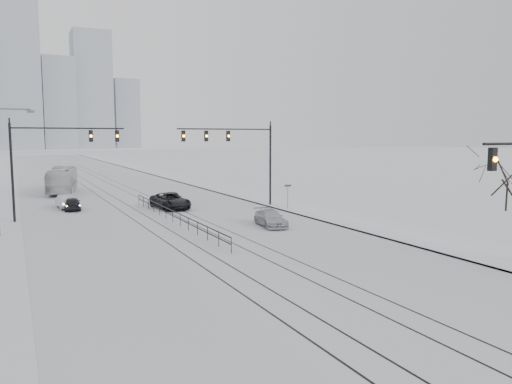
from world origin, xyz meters
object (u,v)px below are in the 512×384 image
object	(u,v)px
sedan_nb_right	(271,219)
sedan_sb_outer	(66,201)
box_truck	(62,180)
sedan_nb_front	(170,201)
sedan_sb_inner	(72,204)
sedan_nb_far	(173,198)

from	to	relation	value
sedan_nb_right	sedan_sb_outer	bearing A→B (deg)	135.83
sedan_nb_right	box_truck	size ratio (longest dim) A/B	0.38
sedan_nb_front	sedan_nb_right	distance (m)	13.26
box_truck	sedan_sb_inner	bearing A→B (deg)	98.71
sedan_nb_front	sedan_nb_far	bearing A→B (deg)	63.30
sedan_sb_outer	sedan_nb_front	world-z (taller)	sedan_nb_front
sedan_sb_inner	box_truck	bearing A→B (deg)	-88.21
box_truck	sedan_sb_outer	bearing A→B (deg)	96.80
sedan_sb_inner	sedan_nb_far	world-z (taller)	sedan_nb_far
sedan_nb_front	sedan_sb_inner	bearing A→B (deg)	154.29
sedan_sb_outer	box_truck	bearing A→B (deg)	-97.87
sedan_sb_inner	box_truck	xyz separation A→B (m)	(0.50, 15.74, 0.94)
sedan_nb_far	sedan_nb_right	bearing A→B (deg)	-72.60
sedan_sb_inner	sedan_nb_front	bearing A→B (deg)	163.61
sedan_sb_inner	sedan_nb_front	world-z (taller)	sedan_nb_front
sedan_nb_front	sedan_nb_far	world-z (taller)	sedan_nb_front
sedan_nb_far	box_truck	distance (m)	18.67
sedan_sb_outer	sedan_nb_front	bearing A→B (deg)	147.70
sedan_nb_far	sedan_sb_inner	bearing A→B (deg)	-178.31
sedan_sb_outer	box_truck	xyz separation A→B (m)	(0.92, 14.05, 0.89)
sedan_sb_outer	box_truck	world-z (taller)	box_truck
sedan_sb_inner	sedan_nb_right	size ratio (longest dim) A/B	0.85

